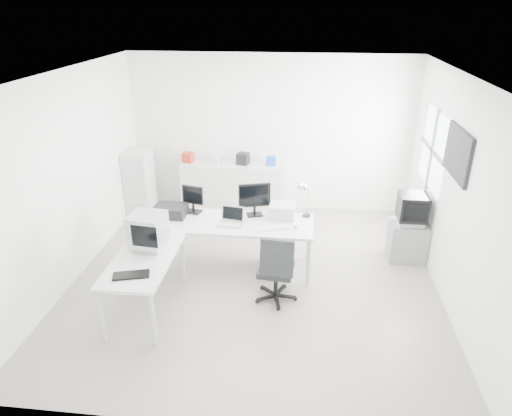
# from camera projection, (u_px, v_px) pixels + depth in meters

# --- Properties ---
(floor) EXTENTS (5.00, 5.00, 0.01)m
(floor) POSITION_uv_depth(u_px,v_px,m) (254.00, 278.00, 6.46)
(floor) COLOR #BDB7AA
(floor) RESTS_ON ground
(ceiling) EXTENTS (5.00, 5.00, 0.01)m
(ceiling) POSITION_uv_depth(u_px,v_px,m) (254.00, 74.00, 5.30)
(ceiling) COLOR white
(ceiling) RESTS_ON back_wall
(back_wall) EXTENTS (5.00, 0.02, 2.80)m
(back_wall) POSITION_uv_depth(u_px,v_px,m) (270.00, 135.00, 8.14)
(back_wall) COLOR white
(back_wall) RESTS_ON floor
(left_wall) EXTENTS (0.02, 5.00, 2.80)m
(left_wall) POSITION_uv_depth(u_px,v_px,m) (70.00, 179.00, 6.13)
(left_wall) COLOR white
(left_wall) RESTS_ON floor
(right_wall) EXTENTS (0.02, 5.00, 2.80)m
(right_wall) POSITION_uv_depth(u_px,v_px,m) (455.00, 195.00, 5.63)
(right_wall) COLOR white
(right_wall) RESTS_ON floor
(window) EXTENTS (0.02, 1.20, 1.10)m
(window) POSITION_uv_depth(u_px,v_px,m) (433.00, 150.00, 6.63)
(window) COLOR white
(window) RESTS_ON right_wall
(wall_picture) EXTENTS (0.04, 0.90, 0.60)m
(wall_picture) POSITION_uv_depth(u_px,v_px,m) (458.00, 153.00, 5.51)
(wall_picture) COLOR black
(wall_picture) RESTS_ON right_wall
(main_desk) EXTENTS (2.40, 0.80, 0.75)m
(main_desk) POSITION_uv_depth(u_px,v_px,m) (229.00, 245.00, 6.57)
(main_desk) COLOR silver
(main_desk) RESTS_ON floor
(side_desk) EXTENTS (0.70, 1.40, 0.75)m
(side_desk) POSITION_uv_depth(u_px,v_px,m) (146.00, 284.00, 5.66)
(side_desk) COLOR silver
(side_desk) RESTS_ON floor
(drawer_pedestal) EXTENTS (0.40, 0.50, 0.60)m
(drawer_pedestal) POSITION_uv_depth(u_px,v_px,m) (277.00, 250.00, 6.57)
(drawer_pedestal) COLOR silver
(drawer_pedestal) RESTS_ON floor
(inkjet_printer) EXTENTS (0.46, 0.36, 0.16)m
(inkjet_printer) POSITION_uv_depth(u_px,v_px,m) (171.00, 211.00, 6.56)
(inkjet_printer) COLOR black
(inkjet_printer) RESTS_ON main_desk
(lcd_monitor_small) EXTENTS (0.35, 0.25, 0.40)m
(lcd_monitor_small) POSITION_uv_depth(u_px,v_px,m) (193.00, 200.00, 6.61)
(lcd_monitor_small) COLOR black
(lcd_monitor_small) RESTS_ON main_desk
(lcd_monitor_large) EXTENTS (0.49, 0.31, 0.47)m
(lcd_monitor_large) POSITION_uv_depth(u_px,v_px,m) (255.00, 200.00, 6.51)
(lcd_monitor_large) COLOR black
(lcd_monitor_large) RESTS_ON main_desk
(laptop) EXTENTS (0.34, 0.34, 0.19)m
(laptop) POSITION_uv_depth(u_px,v_px,m) (230.00, 219.00, 6.28)
(laptop) COLOR #B7B7BA
(laptop) RESTS_ON main_desk
(white_keyboard) EXTENTS (0.46, 0.28, 0.02)m
(white_keyboard) POSITION_uv_depth(u_px,v_px,m) (273.00, 228.00, 6.21)
(white_keyboard) COLOR silver
(white_keyboard) RESTS_ON main_desk
(white_mouse) EXTENTS (0.06, 0.06, 0.06)m
(white_mouse) POSITION_uv_depth(u_px,v_px,m) (295.00, 226.00, 6.21)
(white_mouse) COLOR silver
(white_mouse) RESTS_ON main_desk
(laser_printer) EXTENTS (0.38, 0.33, 0.20)m
(laser_printer) POSITION_uv_depth(u_px,v_px,m) (282.00, 211.00, 6.49)
(laser_printer) COLOR #B7B7B7
(laser_printer) RESTS_ON main_desk
(desk_lamp) EXTENTS (0.16, 0.16, 0.45)m
(desk_lamp) POSITION_uv_depth(u_px,v_px,m) (307.00, 202.00, 6.48)
(desk_lamp) COLOR silver
(desk_lamp) RESTS_ON main_desk
(crt_monitor) EXTENTS (0.40, 0.40, 0.42)m
(crt_monitor) POSITION_uv_depth(u_px,v_px,m) (148.00, 233.00, 5.64)
(crt_monitor) COLOR #B7B7BA
(crt_monitor) RESTS_ON side_desk
(black_keyboard) EXTENTS (0.43, 0.27, 0.03)m
(black_keyboard) POSITION_uv_depth(u_px,v_px,m) (131.00, 275.00, 5.14)
(black_keyboard) COLOR black
(black_keyboard) RESTS_ON side_desk
(office_chair) EXTENTS (0.62, 0.62, 0.98)m
(office_chair) POSITION_uv_depth(u_px,v_px,m) (276.00, 266.00, 5.82)
(office_chair) COLOR #292B2E
(office_chair) RESTS_ON floor
(tv_cabinet) EXTENTS (0.54, 0.44, 0.59)m
(tv_cabinet) POSITION_uv_depth(u_px,v_px,m) (407.00, 241.00, 6.84)
(tv_cabinet) COLOR gray
(tv_cabinet) RESTS_ON floor
(crt_tv) EXTENTS (0.50, 0.48, 0.45)m
(crt_tv) POSITION_uv_depth(u_px,v_px,m) (412.00, 210.00, 6.62)
(crt_tv) COLOR black
(crt_tv) RESTS_ON tv_cabinet
(sideboard) EXTENTS (1.84, 0.46, 0.92)m
(sideboard) POSITION_uv_depth(u_px,v_px,m) (233.00, 187.00, 8.36)
(sideboard) COLOR silver
(sideboard) RESTS_ON floor
(clutter_box_a) EXTENTS (0.21, 0.19, 0.18)m
(clutter_box_a) POSITION_uv_depth(u_px,v_px,m) (188.00, 157.00, 8.22)
(clutter_box_a) COLOR red
(clutter_box_a) RESTS_ON sideboard
(clutter_box_b) EXTENTS (0.17, 0.15, 0.15)m
(clutter_box_b) POSITION_uv_depth(u_px,v_px,m) (215.00, 159.00, 8.17)
(clutter_box_b) COLOR silver
(clutter_box_b) RESTS_ON sideboard
(clutter_box_c) EXTENTS (0.24, 0.22, 0.20)m
(clutter_box_c) POSITION_uv_depth(u_px,v_px,m) (243.00, 159.00, 8.11)
(clutter_box_c) COLOR black
(clutter_box_c) RESTS_ON sideboard
(clutter_box_d) EXTENTS (0.18, 0.16, 0.16)m
(clutter_box_d) POSITION_uv_depth(u_px,v_px,m) (271.00, 161.00, 8.07)
(clutter_box_d) COLOR #1A49B8
(clutter_box_d) RESTS_ON sideboard
(clutter_bottle) EXTENTS (0.07, 0.07, 0.22)m
(clutter_bottle) POSITION_uv_depth(u_px,v_px,m) (172.00, 155.00, 8.27)
(clutter_bottle) COLOR silver
(clutter_bottle) RESTS_ON sideboard
(filing_cabinet) EXTENTS (0.42, 0.50, 1.21)m
(filing_cabinet) POSITION_uv_depth(u_px,v_px,m) (140.00, 183.00, 8.14)
(filing_cabinet) COLOR silver
(filing_cabinet) RESTS_ON floor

